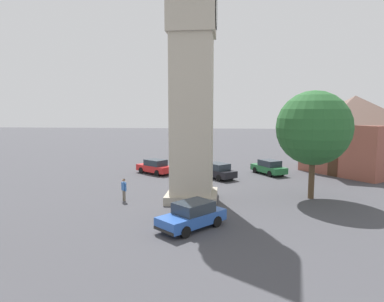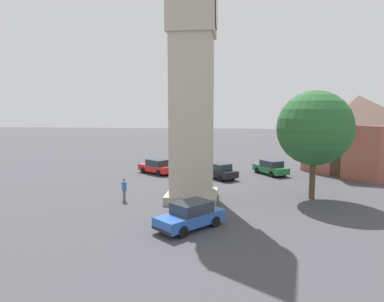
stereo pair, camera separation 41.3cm
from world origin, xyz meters
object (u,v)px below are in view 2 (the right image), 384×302
Objects in this scene: car_white_side at (190,215)px; car_blue_kerb at (218,171)px; lamp_post at (172,145)px; tree at (314,128)px; clock_tower at (192,25)px; car_silver_kerb at (157,166)px; car_red_corner at (271,167)px; building_terrace_right at (356,134)px; pedestrian at (124,187)px.

car_blue_kerb is at bearing -4.15° from car_white_side.
lamp_post is at bearing 14.26° from car_white_side.
tree is at bearing -133.35° from car_blue_kerb.
clock_tower reaches higher than car_blue_kerb.
car_silver_kerb is 0.99× the size of car_red_corner.
car_red_corner is at bearing -20.56° from car_white_side.
car_white_side is at bearing -161.02° from car_silver_kerb.
clock_tower reaches higher than car_white_side.
car_blue_kerb is at bearing -11.33° from clock_tower.
building_terrace_right is (1.63, -8.92, 3.45)m from car_red_corner.
car_blue_kerb is 0.85× the size of lamp_post.
building_terrace_right is (13.37, -20.94, 3.20)m from pedestrian.
car_silver_kerb is at bearing 57.94° from tree.
car_white_side is (-16.25, -5.59, 0.00)m from car_silver_kerb.
tree is (1.38, -9.01, -7.35)m from clock_tower.
car_white_side is 0.86× the size of lamp_post.
building_terrace_right reaches higher than lamp_post.
car_red_corner is at bearing -45.66° from pedestrian.
car_red_corner is 10.74m from lamp_post.
car_blue_kerb is 0.51× the size of tree.
lamp_post is (-4.93, 18.82, -0.91)m from building_terrace_right.
car_silver_kerb is at bearing 26.12° from clock_tower.
car_blue_kerb is at bearing 46.65° from tree.
building_terrace_right is at bearing -39.34° from car_white_side.
building_terrace_right reaches higher than car_blue_kerb.
pedestrian is at bearing 46.52° from car_white_side.
tree is at bearing -81.20° from pedestrian.
building_terrace_right reaches higher than car_white_side.
car_red_corner is at bearing -32.66° from clock_tower.
car_red_corner is 1.04× the size of car_white_side.
car_blue_kerb is at bearing -36.20° from pedestrian.
clock_tower is at bearing 168.67° from car_blue_kerb.
tree reaches higher than lamp_post.
car_blue_kerb is 5.25m from lamp_post.
tree is 13.60m from lamp_post.
car_silver_kerb is at bearing 74.66° from car_blue_kerb.
car_red_corner is 18.23m from car_white_side.
car_silver_kerb and car_red_corner have the same top height.
pedestrian is (-10.92, 0.03, 0.25)m from car_silver_kerb.
building_terrace_right is (12.58, -15.94, -8.52)m from clock_tower.
pedestrian is 25.05m from building_terrace_right.
car_silver_kerb is 17.18m from car_white_side.
building_terrace_right is (2.45, -20.91, 3.45)m from car_silver_kerb.
building_terrace_right is at bearing -57.44° from pedestrian.
pedestrian is at bearing 98.97° from clock_tower.
clock_tower is at bearing 128.28° from building_terrace_right.
clock_tower is at bearing -153.88° from car_silver_kerb.
lamp_post reaches higher than pedestrian.
tree reaches higher than pedestrian.
car_red_corner is (0.82, -11.99, 0.00)m from car_silver_kerb.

